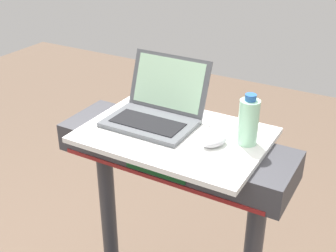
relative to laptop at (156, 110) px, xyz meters
The scene contains 4 objects.
desk_board 0.14m from the laptop, 25.42° to the right, with size 0.67×0.47×0.02m, color white.
laptop is the anchor object (origin of this frame).
computer_mouse 0.29m from the laptop, 13.57° to the right, with size 0.06×0.10×0.03m, color #B2B2B7.
water_bottle 0.37m from the laptop, ahead, with size 0.07×0.07×0.18m.
Camera 1 is at (0.69, -0.56, 1.85)m, focal length 47.39 mm.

